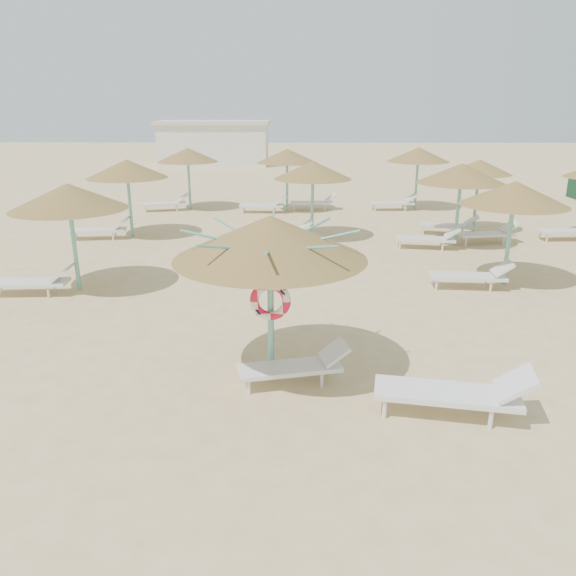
{
  "coord_description": "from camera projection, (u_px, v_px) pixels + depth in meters",
  "views": [
    {
      "loc": [
        0.02,
        -8.94,
        4.56
      ],
      "look_at": [
        -0.08,
        0.91,
        1.3
      ],
      "focal_mm": 35.0,
      "sensor_mm": 36.0,
      "label": 1
    }
  ],
  "objects": [
    {
      "name": "lounger_main_b",
      "position": [
        457.0,
        392.0,
        8.47
      ],
      "size": [
        2.41,
        1.1,
        0.84
      ],
      "rotation": [
        0.0,
        0.0,
        -0.18
      ],
      "color": "silver",
      "rests_on": "ground"
    },
    {
      "name": "service_hut",
      "position": [
        214.0,
        143.0,
        42.67
      ],
      "size": [
        8.4,
        4.4,
        3.25
      ],
      "color": "silver",
      "rests_on": "ground"
    },
    {
      "name": "ground",
      "position": [
        292.0,
        374.0,
        9.92
      ],
      "size": [
        120.0,
        120.0,
        0.0
      ],
      "primitive_type": "plane",
      "color": "#DABD85",
      "rests_on": "ground"
    },
    {
      "name": "palapa_field",
      "position": [
        360.0,
        172.0,
        18.95
      ],
      "size": [
        19.88,
        14.44,
        2.71
      ],
      "color": "#65B0A0",
      "rests_on": "ground"
    },
    {
      "name": "main_palapa",
      "position": [
        270.0,
        238.0,
        9.05
      ],
      "size": [
        3.18,
        3.18,
        2.85
      ],
      "color": "#65B0A0",
      "rests_on": "ground"
    },
    {
      "name": "lounger_main_a",
      "position": [
        297.0,
        366.0,
        9.5
      ],
      "size": [
        1.95,
        0.96,
        0.68
      ],
      "rotation": [
        0.0,
        0.0,
        0.22
      ],
      "color": "silver",
      "rests_on": "ground"
    }
  ]
}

